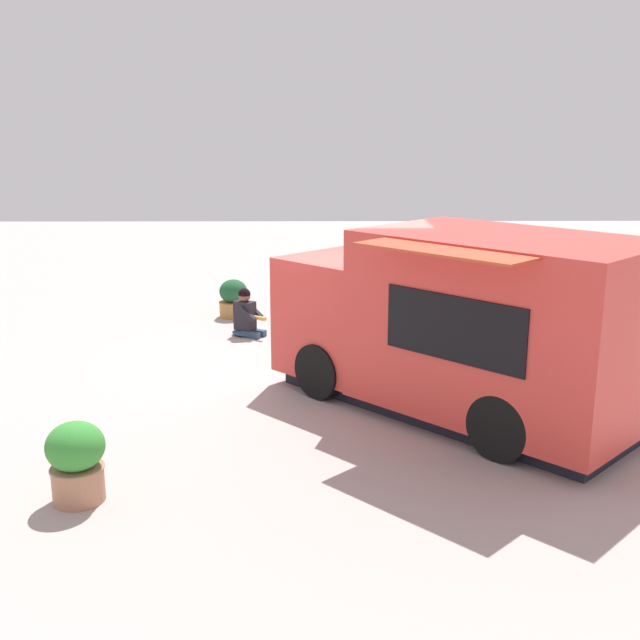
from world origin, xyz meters
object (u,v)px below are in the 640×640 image
food_truck (462,327)px  planter_flowering_far (76,460)px  person_customer (246,316)px  plaza_bench (486,308)px  planter_flowering_near (233,299)px

food_truck → planter_flowering_far: (-4.41, -2.54, -0.73)m
person_customer → food_truck: bearing=-50.6°
food_truck → person_customer: (-3.21, 3.91, -0.81)m
person_customer → plaza_bench: 4.62m
planter_flowering_near → planter_flowering_far: planter_flowering_far is taller
person_customer → planter_flowering_far: person_customer is taller
planter_flowering_near → plaza_bench: planter_flowering_near is taller
planter_flowering_near → person_customer: bearing=-75.3°
person_customer → plaza_bench: size_ratio=0.54×
food_truck → planter_flowering_far: bearing=-150.1°
food_truck → planter_flowering_near: (-3.59, 5.37, -0.80)m
planter_flowering_near → planter_flowering_far: bearing=-95.9°
planter_flowering_near → planter_flowering_far: (-0.82, -7.90, 0.07)m
person_customer → planter_flowering_far: size_ratio=1.04×
food_truck → planter_flowering_near: bearing=123.8°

